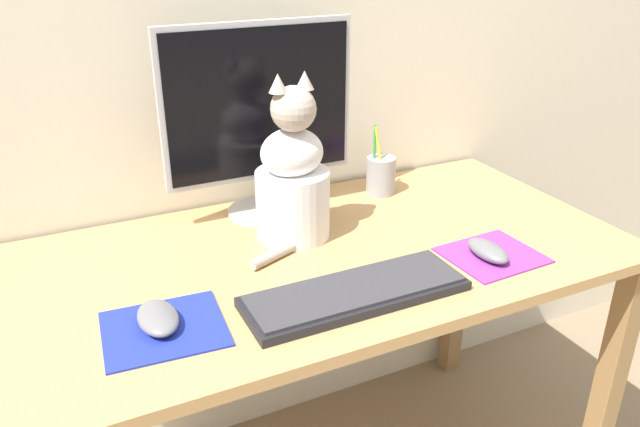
# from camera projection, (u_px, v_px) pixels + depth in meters

# --- Properties ---
(desk) EXTENTS (1.36, 0.66, 0.72)m
(desk) POSITION_uv_depth(u_px,v_px,m) (312.00, 293.00, 1.35)
(desk) COLOR tan
(desk) RESTS_ON ground_plane
(monitor) EXTENTS (0.45, 0.17, 0.45)m
(monitor) POSITION_uv_depth(u_px,v_px,m) (260.00, 114.00, 1.40)
(monitor) COLOR #B2B2B7
(monitor) RESTS_ON desk
(keyboard) EXTENTS (0.42, 0.14, 0.02)m
(keyboard) POSITION_uv_depth(u_px,v_px,m) (354.00, 293.00, 1.15)
(keyboard) COLOR black
(keyboard) RESTS_ON desk
(mousepad_left) EXTENTS (0.22, 0.19, 0.00)m
(mousepad_left) POSITION_uv_depth(u_px,v_px,m) (164.00, 329.00, 1.06)
(mousepad_left) COLOR #1E2D9E
(mousepad_left) RESTS_ON desk
(mousepad_right) EXTENTS (0.20, 0.17, 0.00)m
(mousepad_right) POSITION_uv_depth(u_px,v_px,m) (492.00, 255.00, 1.30)
(mousepad_right) COLOR purple
(mousepad_right) RESTS_ON desk
(computer_mouse_left) EXTENTS (0.07, 0.11, 0.03)m
(computer_mouse_left) POSITION_uv_depth(u_px,v_px,m) (158.00, 318.00, 1.06)
(computer_mouse_left) COLOR slate
(computer_mouse_left) RESTS_ON mousepad_left
(computer_mouse_right) EXTENTS (0.06, 0.11, 0.03)m
(computer_mouse_right) POSITION_uv_depth(u_px,v_px,m) (488.00, 251.00, 1.28)
(computer_mouse_right) COLOR slate
(computer_mouse_right) RESTS_ON mousepad_right
(cat) EXTENTS (0.22, 0.20, 0.37)m
(cat) POSITION_uv_depth(u_px,v_px,m) (291.00, 179.00, 1.33)
(cat) COLOR white
(cat) RESTS_ON desk
(pen_cup) EXTENTS (0.07, 0.07, 0.18)m
(pen_cup) POSITION_uv_depth(u_px,v_px,m) (381.00, 175.00, 1.59)
(pen_cup) COLOR #99999E
(pen_cup) RESTS_ON desk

